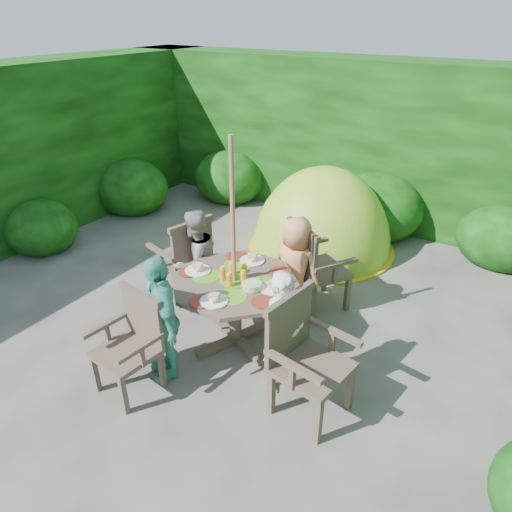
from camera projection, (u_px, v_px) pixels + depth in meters
The scene contains 13 objects.
ground at pixel (218, 328), 5.09m from camera, with size 60.00×60.00×0.00m, color #413E3A.
hedge_enclosure at pixel (280, 187), 5.48m from camera, with size 9.00×9.00×2.50m.
patio_table at pixel (235, 290), 4.59m from camera, with size 1.70×1.70×0.91m.
parasol_pole at pixel (234, 250), 4.37m from camera, with size 0.04×0.04×2.20m, color brown.
garden_chair_right at pixel (304, 356), 3.84m from camera, with size 0.65×0.71×1.05m.
garden_chair_left at pixel (185, 257), 5.42m from camera, with size 0.66×0.71×1.01m.
garden_chair_back at pixel (314, 266), 5.20m from camera, with size 0.82×0.79×1.04m.
garden_chair_front at pixel (132, 342), 4.11m from camera, with size 0.61×0.55×0.92m.
child_right at pixel (285, 333), 4.04m from camera, with size 0.44×0.29×1.21m, color silver.
child_left at pixel (196, 261), 5.18m from camera, with size 0.60×0.46×1.23m, color gray.
child_back at pixel (295, 269), 5.02m from camera, with size 0.60×0.39×1.23m, color #DE865C.
child_front at pixel (162, 318), 4.18m from camera, with size 0.75×0.31×1.27m, color #49AA93.
dome_tent at pixel (320, 248), 6.80m from camera, with size 2.31×2.31×2.45m.
Camera 1 is at (2.56, -3.22, 3.13)m, focal length 32.00 mm.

